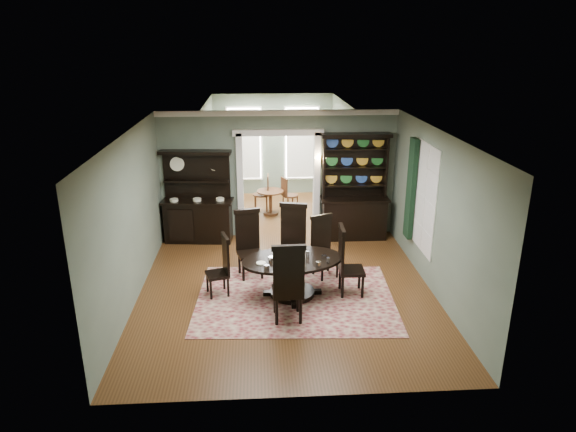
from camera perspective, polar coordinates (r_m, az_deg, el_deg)
name	(u,v)px	position (r m, az deg, el deg)	size (l,w,h in m)	color
room	(286,212)	(9.21, -0.24, 0.43)	(5.51, 6.01, 3.01)	brown
parlor	(274,151)	(14.52, -1.52, 7.21)	(3.51, 3.50, 3.01)	brown
doorway_trim	(278,170)	(12.03, -1.07, 5.17)	(2.08, 0.25, 2.57)	white
right_window	(418,194)	(10.53, 14.27, 2.39)	(0.15, 1.47, 2.12)	white
wall_sconce	(320,159)	(11.90, 3.56, 6.32)	(0.27, 0.21, 0.21)	#B48E30
rug	(295,298)	(9.56, 0.82, -9.11)	(3.59, 2.69, 0.01)	maroon
dining_table	(292,270)	(9.45, 0.49, -6.01)	(2.05, 2.01, 0.74)	black
centerpiece	(295,256)	(9.31, 0.80, -4.48)	(1.34, 0.86, 0.22)	silver
chair_far_left	(249,241)	(10.24, -4.39, -2.80)	(0.60, 0.58, 1.36)	black
chair_far_mid	(293,237)	(10.27, 0.52, -2.37)	(0.63, 0.61, 1.45)	black
chair_far_right	(323,244)	(10.23, 3.91, -3.13)	(0.60, 0.59, 1.25)	black
chair_end_left	(222,264)	(9.54, -7.35, -5.30)	(0.51, 0.52, 1.16)	black
chair_end_right	(346,259)	(9.49, 6.47, -4.81)	(0.48, 0.51, 1.33)	black
chair_near	(288,282)	(8.48, 0.02, -7.29)	(0.56, 0.52, 1.45)	black
sideboard	(198,210)	(12.11, -9.96, 0.66)	(1.67, 0.72, 2.14)	black
welsh_dresser	(354,201)	(12.17, 7.33, 1.68)	(1.60, 0.60, 2.49)	black
parlor_table	(270,199)	(13.80, -1.96, 1.91)	(0.72, 0.72, 0.67)	#572C19
parlor_chair_left	(264,192)	(13.95, -2.72, 2.64)	(0.44, 0.44, 1.05)	#572C19
parlor_chair_right	(288,194)	(13.94, 0.00, 2.49)	(0.46, 0.46, 0.98)	#572C19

